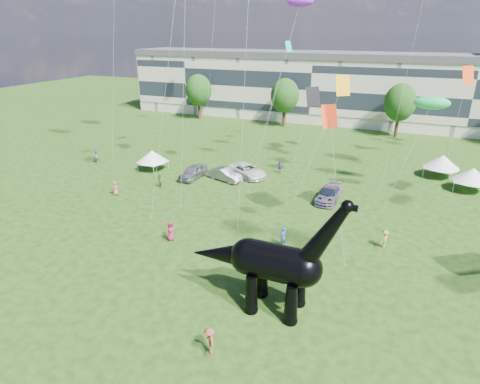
% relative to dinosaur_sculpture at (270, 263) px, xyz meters
% --- Properties ---
extents(ground, '(220.00, 220.00, 0.00)m').
position_rel_dinosaur_sculpture_xyz_m(ground, '(-2.74, -1.48, -3.31)').
color(ground, '#16330C').
rests_on(ground, ground).
extents(terrace_row, '(78.00, 11.00, 12.00)m').
position_rel_dinosaur_sculpture_xyz_m(terrace_row, '(-10.74, 60.52, 2.69)').
color(terrace_row, beige).
rests_on(terrace_row, ground).
extents(tree_far_left, '(5.20, 5.20, 9.44)m').
position_rel_dinosaur_sculpture_xyz_m(tree_far_left, '(-32.74, 51.52, 2.98)').
color(tree_far_left, '#382314').
rests_on(tree_far_left, ground).
extents(tree_mid_left, '(5.20, 5.20, 9.44)m').
position_rel_dinosaur_sculpture_xyz_m(tree_mid_left, '(-14.74, 51.52, 2.98)').
color(tree_mid_left, '#382314').
rests_on(tree_mid_left, ground).
extents(tree_mid_right, '(5.20, 5.20, 9.44)m').
position_rel_dinosaur_sculpture_xyz_m(tree_mid_right, '(5.26, 51.52, 2.98)').
color(tree_mid_right, '#382314').
rests_on(tree_mid_right, ground).
extents(dinosaur_sculpture, '(10.68, 2.96, 8.77)m').
position_rel_dinosaur_sculpture_xyz_m(dinosaur_sculpture, '(0.00, 0.00, 0.00)').
color(dinosaur_sculpture, black).
rests_on(dinosaur_sculpture, ground).
extents(car_silver, '(2.20, 4.89, 1.63)m').
position_rel_dinosaur_sculpture_xyz_m(car_silver, '(-16.65, 19.83, -2.50)').
color(car_silver, '#B1B1B5').
rests_on(car_silver, ground).
extents(car_grey, '(4.72, 2.85, 1.47)m').
position_rel_dinosaur_sculpture_xyz_m(car_grey, '(-12.64, 20.64, -2.58)').
color(car_grey, slate).
rests_on(car_grey, ground).
extents(car_white, '(6.19, 5.02, 1.57)m').
position_rel_dinosaur_sculpture_xyz_m(car_white, '(-10.78, 22.94, -2.53)').
color(car_white, white).
rests_on(car_white, ground).
extents(car_dark, '(2.32, 5.31, 1.52)m').
position_rel_dinosaur_sculpture_xyz_m(car_dark, '(0.19, 19.34, -2.55)').
color(car_dark, '#595960').
rests_on(car_dark, ground).
extents(gazebo_near, '(4.74, 4.74, 2.77)m').
position_rel_dinosaur_sculpture_xyz_m(gazebo_near, '(14.43, 28.26, -1.37)').
color(gazebo_near, white).
rests_on(gazebo_near, ground).
extents(gazebo_far, '(5.24, 5.24, 2.86)m').
position_rel_dinosaur_sculpture_xyz_m(gazebo_far, '(11.48, 32.09, -1.30)').
color(gazebo_far, silver).
rests_on(gazebo_far, ground).
extents(gazebo_left, '(4.33, 4.33, 2.65)m').
position_rel_dinosaur_sculpture_xyz_m(gazebo_left, '(-23.04, 20.56, -1.45)').
color(gazebo_left, white).
rests_on(gazebo_left, ground).
extents(visitors, '(39.33, 32.00, 1.80)m').
position_rel_dinosaur_sculpture_xyz_m(visitors, '(-10.67, 10.26, -2.46)').
color(visitors, gray).
rests_on(visitors, ground).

